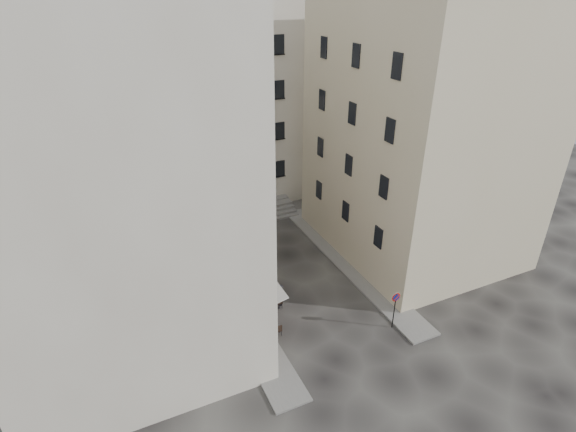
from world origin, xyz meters
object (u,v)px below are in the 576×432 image
no_parking_sign (395,303)px  bistro_table_b (272,304)px  pedestrian (280,296)px  bistro_table_a (272,332)px

no_parking_sign → bistro_table_b: bearing=141.8°
pedestrian → bistro_table_a: bearing=12.0°
bistro_table_a → pedestrian: size_ratio=0.68×
bistro_table_a → pedestrian: (1.53, 2.30, 0.44)m
bistro_table_a → pedestrian: bearing=56.4°
no_parking_sign → pedestrian: (-5.37, 4.58, -0.96)m
no_parking_sign → pedestrian: bearing=139.0°
bistro_table_b → bistro_table_a: bearing=-113.9°
no_parking_sign → bistro_table_a: size_ratio=2.23×
bistro_table_a → no_parking_sign: bearing=-18.3°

